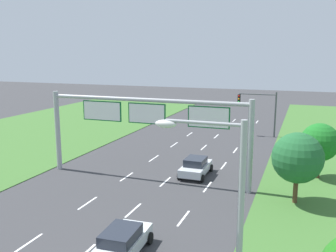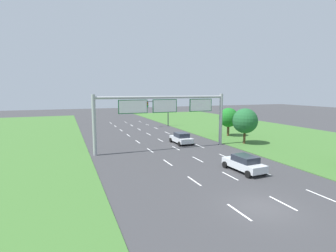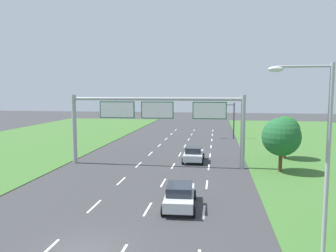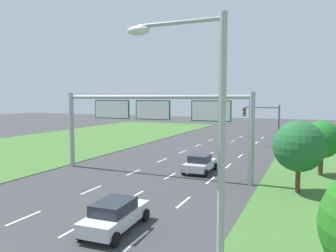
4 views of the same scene
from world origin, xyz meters
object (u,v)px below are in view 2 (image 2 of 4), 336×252
car_near_red (244,163)px  car_lead_silver (181,138)px  roadside_tree_mid (245,121)px  sign_gantry (164,110)px  roadside_tree_far (229,118)px  traffic_light_mast (159,108)px

car_near_red → car_lead_silver: 13.75m
car_near_red → roadside_tree_mid: roadside_tree_mid is taller
sign_gantry → car_lead_silver: bearing=35.1°
roadside_tree_far → car_near_red: bearing=-120.0°
sign_gantry → traffic_light_mast: 21.17m
roadside_tree_mid → car_lead_silver: bearing=157.4°
traffic_light_mast → roadside_tree_far: 16.30m
car_near_red → traffic_light_mast: bearing=81.6°
car_near_red → traffic_light_mast: 31.71m
car_near_red → sign_gantry: (-3.57, 11.31, 4.18)m
car_lead_silver → traffic_light_mast: 18.19m
car_lead_silver → roadside_tree_mid: roadside_tree_mid is taller
sign_gantry → roadside_tree_mid: bearing=-4.6°
car_near_red → roadside_tree_mid: (8.02, 10.36, 2.46)m
car_lead_silver → sign_gantry: size_ratio=0.24×
traffic_light_mast → car_near_red: bearing=-95.3°
traffic_light_mast → roadside_tree_mid: 21.67m
car_lead_silver → traffic_light_mast: bearing=79.9°
car_near_red → roadside_tree_far: size_ratio=0.95×
roadside_tree_mid → traffic_light_mast: bearing=103.6°
car_near_red → sign_gantry: 12.57m
car_lead_silver → roadside_tree_mid: bearing=-22.9°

